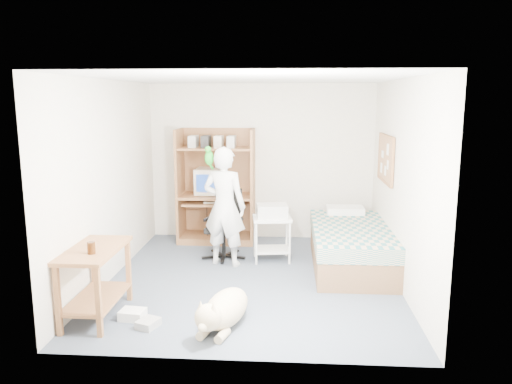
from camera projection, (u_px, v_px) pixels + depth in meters
floor at (252, 279)px, 6.35m from camera, size 4.00×4.00×0.00m
wall_back at (262, 162)px, 8.08m from camera, size 3.60×0.02×2.50m
wall_right at (401, 184)px, 6.00m from camera, size 0.02×4.00×2.50m
wall_left at (109, 181)px, 6.24m from camera, size 0.02×4.00×2.50m
ceiling at (252, 78)px, 5.89m from camera, size 3.60×4.00×0.02m
computer_hutch at (217, 190)px, 7.95m from camera, size 1.20×0.63×1.80m
bed at (350, 246)px, 6.81m from camera, size 1.02×2.02×0.66m
side_desk at (95, 272)px, 5.19m from camera, size 0.50×1.00×0.75m
corkboard at (386, 159)px, 6.84m from camera, size 0.04×0.94×0.66m
office_chair at (225, 234)px, 7.17m from camera, size 0.56×0.56×0.99m
person at (224, 207)px, 6.78m from camera, size 0.68×0.53×1.64m
parrot at (209, 157)px, 6.68m from camera, size 0.12×0.21×0.33m
dog at (224, 309)px, 5.00m from camera, size 0.56×1.11×0.43m
printer_cart at (272, 232)px, 7.03m from camera, size 0.57×0.48×0.63m
printer at (272, 211)px, 6.97m from camera, size 0.46×0.37×0.18m
crt_monitor at (210, 181)px, 7.94m from camera, size 0.44×0.47×0.40m
keyboard at (218, 202)px, 7.82m from camera, size 0.46×0.21×0.03m
pencil_cup at (239, 192)px, 7.84m from camera, size 0.08×0.08×0.12m
drink_glass at (91, 248)px, 4.95m from camera, size 0.08×0.08×0.12m
floor_box_a at (133, 314)px, 5.20m from camera, size 0.27×0.23×0.10m
floor_box_b at (148, 323)px, 5.02m from camera, size 0.25×0.27×0.08m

